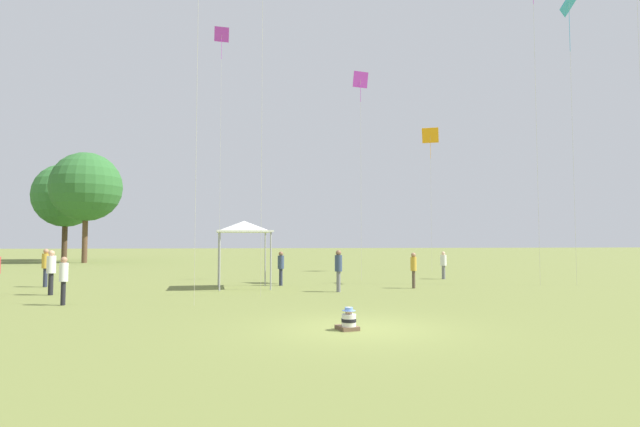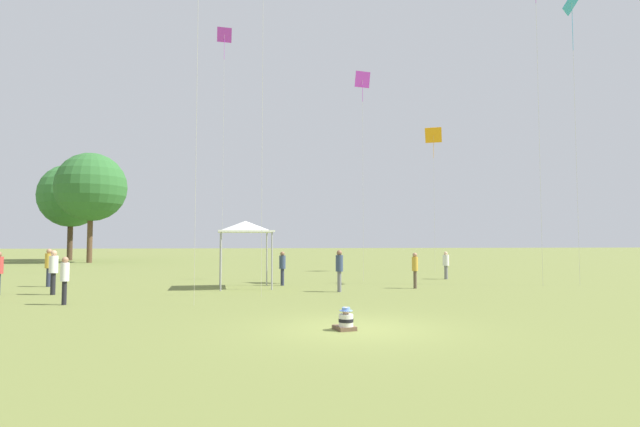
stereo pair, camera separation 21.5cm
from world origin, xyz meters
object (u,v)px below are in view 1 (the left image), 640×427
kite_5 (430,138)px  distant_tree_0 (86,187)px  person_standing_3 (338,266)px  kite_6 (569,13)px  person_standing_0 (414,266)px  canopy_tent (244,227)px  person_standing_7 (443,263)px  kite_3 (361,88)px  person_standing_6 (281,265)px  person_standing_1 (46,264)px  kite_8 (222,45)px  person_standing_4 (51,268)px  seated_toddler (348,321)px  person_standing_5 (64,276)px  distant_tree_1 (66,196)px

kite_5 → distant_tree_0: (-29.63, 19.80, -1.94)m
person_standing_3 → kite_6: size_ratio=0.12×
person_standing_0 → canopy_tent: bearing=-47.7°
person_standing_7 → kite_3: kite_3 is taller
person_standing_3 → person_standing_6: 4.18m
person_standing_1 → kite_3: (16.03, 1.53, 9.92)m
kite_6 → kite_8: bearing=-27.6°
person_standing_0 → person_standing_4: bearing=-36.4°
person_standing_0 → kite_3: (-1.35, 4.86, 10.00)m
person_standing_7 → person_standing_6: bearing=-60.9°
person_standing_7 → canopy_tent: 12.38m
canopy_tent → person_standing_1: bearing=167.7°
person_standing_0 → person_standing_1: 17.69m
person_standing_7 → kite_3: 11.26m
seated_toddler → kite_5: 26.64m
person_standing_1 → person_standing_6: 11.34m
person_standing_3 → kite_8: kite_8 is taller
person_standing_7 → kite_6: bearing=59.8°
person_standing_5 → distant_tree_1: size_ratio=0.15×
kite_6 → person_standing_0: bearing=5.9°
person_standing_1 → kite_3: bearing=156.7°
person_standing_4 → seated_toddler: bearing=-26.1°
canopy_tent → kite_3: 11.06m
person_standing_4 → kite_3: kite_3 is taller
kite_3 → kite_8: size_ratio=0.71×
person_standing_5 → kite_5: (19.67, 16.10, 8.75)m
person_standing_7 → seated_toddler: bearing=-17.2°
person_standing_4 → distant_tree_1: 41.97m
distant_tree_0 → distant_tree_1: size_ratio=1.02×
kite_8 → distant_tree_1: size_ratio=1.49×
person_standing_7 → kite_8: size_ratio=0.10×
kite_3 → person_standing_5: bearing=69.5°
person_standing_3 → kite_6: (12.59, 1.60, 13.01)m
seated_toddler → distant_tree_1: bearing=101.8°
seated_toddler → kite_8: 26.78m
person_standing_5 → kite_6: size_ratio=0.11×
person_standing_3 → canopy_tent: 5.06m
person_standing_0 → person_standing_3: bearing=-22.2°
kite_6 → kite_8: 21.25m
person_standing_0 → person_standing_1: (-17.37, 3.34, 0.09)m
person_standing_0 → canopy_tent: canopy_tent is taller
person_standing_0 → person_standing_7: size_ratio=1.04×
person_standing_6 → seated_toddler: bearing=-83.5°
person_standing_7 → kite_3: size_ratio=0.13×
kite_3 → distant_tree_0: 35.33m
person_standing_0 → distant_tree_1: (-28.35, 38.92, 6.50)m
kite_6 → kite_8: size_ratio=0.90×
person_standing_0 → distant_tree_1: size_ratio=0.15×
kite_8 → distant_tree_0: bearing=-15.6°
person_standing_1 → kite_6: bearing=145.0°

